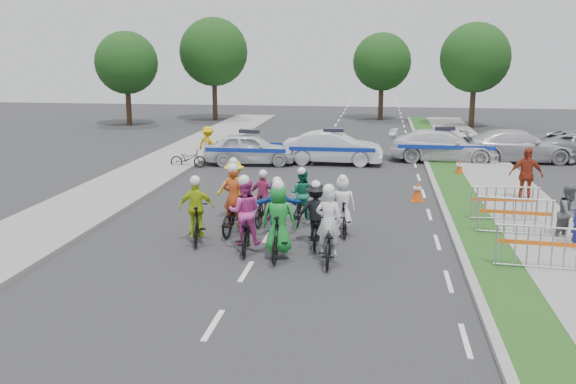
# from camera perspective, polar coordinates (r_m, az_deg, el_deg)

# --- Properties ---
(ground) EXTENTS (90.00, 90.00, 0.00)m
(ground) POSITION_cam_1_polar(r_m,az_deg,el_deg) (15.05, -3.75, -7.08)
(ground) COLOR #28282B
(ground) RESTS_ON ground
(curb_right) EXTENTS (0.20, 60.00, 0.12)m
(curb_right) POSITION_cam_1_polar(r_m,az_deg,el_deg) (19.63, 14.11, -2.57)
(curb_right) COLOR gray
(curb_right) RESTS_ON ground
(grass_strip) EXTENTS (1.20, 60.00, 0.11)m
(grass_strip) POSITION_cam_1_polar(r_m,az_deg,el_deg) (19.72, 16.14, -2.63)
(grass_strip) COLOR #244B18
(grass_strip) RESTS_ON ground
(sidewalk_right) EXTENTS (2.40, 60.00, 0.13)m
(sidewalk_right) POSITION_cam_1_polar(r_m,az_deg,el_deg) (20.05, 21.24, -2.72)
(sidewalk_right) COLOR gray
(sidewalk_right) RESTS_ON ground
(sidewalk_left) EXTENTS (3.00, 60.00, 0.13)m
(sidewalk_left) POSITION_cam_1_polar(r_m,az_deg,el_deg) (21.69, -18.00, -1.37)
(sidewalk_left) COLOR gray
(sidewalk_left) RESTS_ON ground
(rider_0) EXTENTS (0.74, 1.94, 1.96)m
(rider_0) POSITION_cam_1_polar(r_m,az_deg,el_deg) (15.52, 3.61, -3.96)
(rider_0) COLOR black
(rider_0) RESTS_ON ground
(rider_1) EXTENTS (0.85, 1.91, 2.00)m
(rider_1) POSITION_cam_1_polar(r_m,az_deg,el_deg) (15.74, -0.81, -3.22)
(rider_1) COLOR black
(rider_1) RESTS_ON ground
(rider_2) EXTENTS (0.93, 2.03, 1.99)m
(rider_2) POSITION_cam_1_polar(r_m,az_deg,el_deg) (16.39, -3.83, -2.74)
(rider_2) COLOR black
(rider_2) RESTS_ON ground
(rider_3) EXTENTS (0.98, 1.82, 1.85)m
(rider_3) POSITION_cam_1_polar(r_m,az_deg,el_deg) (17.18, -8.08, -2.21)
(rider_3) COLOR black
(rider_3) RESTS_ON ground
(rider_4) EXTENTS (1.00, 1.75, 1.76)m
(rider_4) POSITION_cam_1_polar(r_m,az_deg,el_deg) (16.84, 2.48, -2.48)
(rider_4) COLOR black
(rider_4) RESTS_ON ground
(rider_5) EXTENTS (1.44, 1.71, 1.73)m
(rider_5) POSITION_cam_1_polar(r_m,az_deg,el_deg) (17.43, -0.92, -1.79)
(rider_5) COLOR black
(rider_5) RESTS_ON ground
(rider_6) EXTENTS (0.91, 2.02, 2.00)m
(rider_6) POSITION_cam_1_polar(r_m,az_deg,el_deg) (18.04, -4.81, -1.59)
(rider_6) COLOR black
(rider_6) RESTS_ON ground
(rider_7) EXTENTS (0.79, 1.69, 1.72)m
(rider_7) POSITION_cam_1_polar(r_m,az_deg,el_deg) (17.86, 4.85, -1.68)
(rider_7) COLOR black
(rider_7) RESTS_ON ground
(rider_8) EXTENTS (0.88, 1.76, 1.71)m
(rider_8) POSITION_cam_1_polar(r_m,az_deg,el_deg) (18.90, 1.24, -0.94)
(rider_8) COLOR black
(rider_8) RESTS_ON ground
(rider_9) EXTENTS (0.88, 1.63, 1.66)m
(rider_9) POSITION_cam_1_polar(r_m,az_deg,el_deg) (18.81, -2.17, -1.00)
(rider_9) COLOR black
(rider_9) RESTS_ON ground
(rider_10) EXTENTS (1.11, 1.93, 1.92)m
(rider_10) POSITION_cam_1_polar(r_m,az_deg,el_deg) (19.42, -4.76, -0.32)
(rider_10) COLOR black
(rider_10) RESTS_ON ground
(police_car_0) EXTENTS (4.33, 2.18, 1.41)m
(police_car_0) POSITION_cam_1_polar(r_m,az_deg,el_deg) (28.87, -3.43, 3.87)
(police_car_0) COLOR silver
(police_car_0) RESTS_ON ground
(police_car_1) EXTENTS (4.44, 1.64, 1.45)m
(police_car_1) POSITION_cam_1_polar(r_m,az_deg,el_deg) (28.98, 4.05, 3.93)
(police_car_1) COLOR silver
(police_car_1) RESTS_ON ground
(police_car_2) EXTENTS (5.12, 2.38, 1.45)m
(police_car_2) POSITION_cam_1_polar(r_m,az_deg,el_deg) (30.42, 13.70, 4.01)
(police_car_2) COLOR silver
(police_car_2) RESTS_ON ground
(civilian_sedan) EXTENTS (5.26, 2.57, 1.47)m
(civilian_sedan) POSITION_cam_1_polar(r_m,az_deg,el_deg) (31.28, 19.77, 3.87)
(civilian_sedan) COLOR silver
(civilian_sedan) RESTS_ON ground
(spectator_1) EXTENTS (0.96, 0.94, 1.56)m
(spectator_1) POSITION_cam_1_polar(r_m,az_deg,el_deg) (18.69, 23.71, -1.74)
(spectator_1) COLOR #5D5E63
(spectator_1) RESTS_ON ground
(spectator_2) EXTENTS (1.12, 0.50, 1.88)m
(spectator_2) POSITION_cam_1_polar(r_m,az_deg,el_deg) (22.91, 20.39, 1.42)
(spectator_2) COLOR maroon
(spectator_2) RESTS_ON ground
(marshal_hiviz) EXTENTS (1.23, 0.99, 1.66)m
(marshal_hiviz) POSITION_cam_1_polar(r_m,az_deg,el_deg) (29.47, -7.11, 4.21)
(marshal_hiviz) COLOR gold
(marshal_hiviz) RESTS_ON ground
(barrier_0) EXTENTS (2.04, 0.68, 1.12)m
(barrier_0) POSITION_cam_1_polar(r_m,az_deg,el_deg) (15.85, 21.46, -4.80)
(barrier_0) COLOR #A5A8AD
(barrier_0) RESTS_ON ground
(barrier_1) EXTENTS (2.04, 0.69, 1.12)m
(barrier_1) POSITION_cam_1_polar(r_m,az_deg,el_deg) (18.56, 19.50, -2.19)
(barrier_1) COLOR #A5A8AD
(barrier_1) RESTS_ON ground
(barrier_2) EXTENTS (2.03, 0.63, 1.12)m
(barrier_2) POSITION_cam_1_polar(r_m,az_deg,el_deg) (20.02, 18.67, -1.09)
(barrier_2) COLOR #A5A8AD
(barrier_2) RESTS_ON ground
(cone_0) EXTENTS (0.40, 0.40, 0.70)m
(cone_0) POSITION_cam_1_polar(r_m,az_deg,el_deg) (22.23, 11.41, 0.06)
(cone_0) COLOR #F24C0C
(cone_0) RESTS_ON ground
(cone_1) EXTENTS (0.40, 0.40, 0.70)m
(cone_1) POSITION_cam_1_polar(r_m,az_deg,el_deg) (27.06, 15.01, 2.09)
(cone_1) COLOR #F24C0C
(cone_1) RESTS_ON ground
(parked_bike) EXTENTS (1.59, 0.75, 0.80)m
(parked_bike) POSITION_cam_1_polar(r_m,az_deg,el_deg) (28.38, -8.87, 2.96)
(parked_bike) COLOR black
(parked_bike) RESTS_ON ground
(tree_0) EXTENTS (4.20, 4.20, 6.30)m
(tree_0) POSITION_cam_1_polar(r_m,az_deg,el_deg) (45.19, -14.18, 11.07)
(tree_0) COLOR #382619
(tree_0) RESTS_ON ground
(tree_1) EXTENTS (4.55, 4.55, 6.82)m
(tree_1) POSITION_cam_1_polar(r_m,az_deg,el_deg) (44.28, 16.31, 11.38)
(tree_1) COLOR #382619
(tree_1) RESTS_ON ground
(tree_3) EXTENTS (4.90, 4.90, 7.35)m
(tree_3) POSITION_cam_1_polar(r_m,az_deg,el_deg) (47.41, -6.62, 12.26)
(tree_3) COLOR #382619
(tree_3) RESTS_ON ground
(tree_4) EXTENTS (4.20, 4.20, 6.30)m
(tree_4) POSITION_cam_1_polar(r_m,az_deg,el_deg) (47.88, 8.35, 11.37)
(tree_4) COLOR #382619
(tree_4) RESTS_ON ground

